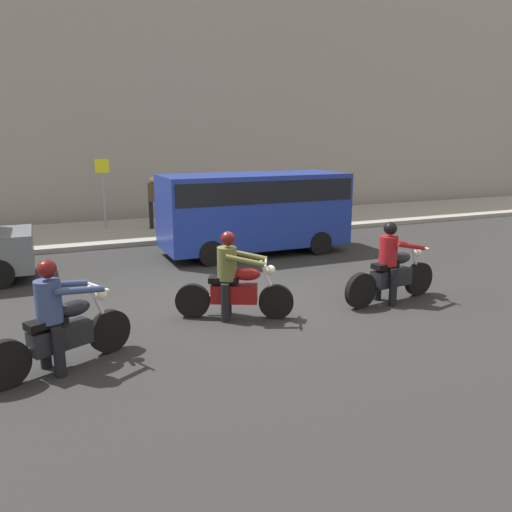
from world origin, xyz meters
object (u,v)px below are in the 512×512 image
parked_van_cobalt_blue (254,207)px  pedestrian_bystander (153,198)px  motorcycle_with_rider_olive (233,283)px  motorcycle_with_rider_crimson (391,269)px  street_sign_post (103,186)px  motorcycle_with_rider_denim_blue (59,325)px

parked_van_cobalt_blue → pedestrian_bystander: size_ratio=2.90×
motorcycle_with_rider_olive → parked_van_cobalt_blue: size_ratio=0.39×
motorcycle_with_rider_crimson → street_sign_post: 10.52m
parked_van_cobalt_blue → motorcycle_with_rider_crimson: bearing=-81.4°
motorcycle_with_rider_olive → pedestrian_bystander: 8.77m
motorcycle_with_rider_olive → street_sign_post: bearing=96.1°
pedestrian_bystander → parked_van_cobalt_blue: bearing=-66.2°
motorcycle_with_rider_denim_blue → street_sign_post: size_ratio=0.86×
parked_van_cobalt_blue → street_sign_post: bearing=125.2°
motorcycle_with_rider_denim_blue → motorcycle_with_rider_olive: 3.04m
motorcycle_with_rider_denim_blue → parked_van_cobalt_blue: (5.24, 5.53, 0.62)m
motorcycle_with_rider_denim_blue → parked_van_cobalt_blue: parked_van_cobalt_blue is taller
parked_van_cobalt_blue → street_sign_post: street_sign_post is taller
street_sign_post → motorcycle_with_rider_olive: bearing=-83.9°
street_sign_post → motorcycle_with_rider_denim_blue: bearing=-100.5°
motorcycle_with_rider_denim_blue → parked_van_cobalt_blue: 7.64m
street_sign_post → motorcycle_with_rider_crimson: bearing=-67.1°
motorcycle_with_rider_olive → street_sign_post: (-0.99, 9.31, 0.92)m
motorcycle_with_rider_crimson → motorcycle_with_rider_denim_blue: 6.01m
street_sign_post → parked_van_cobalt_blue: bearing=-54.8°
parked_van_cobalt_blue → pedestrian_bystander: parked_van_cobalt_blue is taller
motorcycle_with_rider_denim_blue → parked_van_cobalt_blue: size_ratio=0.40×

